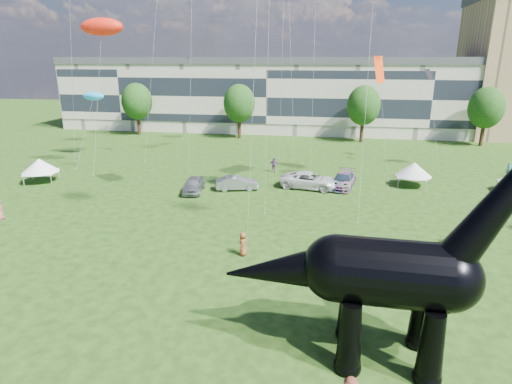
# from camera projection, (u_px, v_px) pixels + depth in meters

# --- Properties ---
(ground) EXTENTS (220.00, 220.00, 0.00)m
(ground) POSITION_uv_depth(u_px,v_px,m) (254.00, 342.00, 20.44)
(ground) COLOR #16330C
(ground) RESTS_ON ground
(terrace_row) EXTENTS (78.00, 11.00, 12.00)m
(terrace_row) POSITION_uv_depth(u_px,v_px,m) (271.00, 98.00, 78.19)
(terrace_row) COLOR beige
(terrace_row) RESTS_ON ground
(tree_far_left) EXTENTS (5.20, 5.20, 9.44)m
(tree_far_left) POSITION_uv_depth(u_px,v_px,m) (137.00, 98.00, 73.28)
(tree_far_left) COLOR #382314
(tree_far_left) RESTS_ON ground
(tree_mid_left) EXTENTS (5.20, 5.20, 9.44)m
(tree_mid_left) POSITION_uv_depth(u_px,v_px,m) (239.00, 100.00, 70.31)
(tree_mid_left) COLOR #382314
(tree_mid_left) RESTS_ON ground
(tree_mid_right) EXTENTS (5.20, 5.20, 9.44)m
(tree_mid_right) POSITION_uv_depth(u_px,v_px,m) (364.00, 102.00, 67.02)
(tree_mid_right) COLOR #382314
(tree_mid_right) RESTS_ON ground
(tree_far_right) EXTENTS (5.20, 5.20, 9.44)m
(tree_far_right) POSITION_uv_depth(u_px,v_px,m) (487.00, 104.00, 64.05)
(tree_far_right) COLOR #382314
(tree_far_right) RESTS_ON ground
(dinosaur_sculpture) EXTENTS (13.18, 3.71, 10.80)m
(dinosaur_sculpture) POSITION_uv_depth(u_px,v_px,m) (378.00, 276.00, 18.35)
(dinosaur_sculpture) COLOR black
(dinosaur_sculpture) RESTS_ON ground
(car_silver) EXTENTS (2.37, 4.71, 1.54)m
(car_silver) POSITION_uv_depth(u_px,v_px,m) (194.00, 185.00, 43.10)
(car_silver) COLOR #A6A6AB
(car_silver) RESTS_ON ground
(car_grey) EXTENTS (4.61, 2.64, 1.44)m
(car_grey) POSITION_uv_depth(u_px,v_px,m) (237.00, 183.00, 43.81)
(car_grey) COLOR gray
(car_grey) RESTS_ON ground
(car_white) EXTENTS (6.39, 3.67, 1.68)m
(car_white) POSITION_uv_depth(u_px,v_px,m) (310.00, 180.00, 44.32)
(car_white) COLOR silver
(car_white) RESTS_ON ground
(car_dark) EXTENTS (3.03, 5.54, 1.52)m
(car_dark) POSITION_uv_depth(u_px,v_px,m) (343.00, 180.00, 44.65)
(car_dark) COLOR #595960
(car_dark) RESTS_ON ground
(gazebo_near) EXTENTS (4.35, 4.35, 2.57)m
(gazebo_near) POSITION_uv_depth(u_px,v_px,m) (414.00, 169.00, 44.79)
(gazebo_near) COLOR silver
(gazebo_near) RESTS_ON ground
(gazebo_left) EXTENTS (4.77, 4.77, 2.63)m
(gazebo_left) POSITION_uv_depth(u_px,v_px,m) (40.00, 166.00, 46.18)
(gazebo_left) COLOR white
(gazebo_left) RESTS_ON ground
(visitors) EXTENTS (54.26, 38.91, 1.88)m
(visitors) POSITION_uv_depth(u_px,v_px,m) (292.00, 214.00, 34.75)
(visitors) COLOR black
(visitors) RESTS_ON ground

